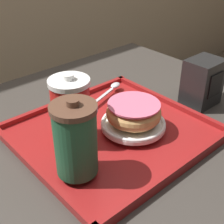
{
  "coord_description": "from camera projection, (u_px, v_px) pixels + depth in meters",
  "views": [
    {
      "loc": [
        -0.39,
        -0.44,
        1.13
      ],
      "look_at": [
        -0.0,
        -0.01,
        0.78
      ],
      "focal_mm": 50.0,
      "sensor_mm": 36.0,
      "label": 1
    }
  ],
  "objects": [
    {
      "name": "napkin_dispenser",
      "position": [
        202.0,
        82.0,
        0.81
      ],
      "size": [
        0.09,
        0.08,
        0.12
      ],
      "color": "black",
      "rests_on": "cafe_table"
    },
    {
      "name": "plate_with_chocolate_donut",
      "position": [
        133.0,
        123.0,
        0.7
      ],
      "size": [
        0.15,
        0.15,
        0.01
      ],
      "color": "white",
      "rests_on": "serving_tray"
    },
    {
      "name": "donut_chocolate_glazed",
      "position": [
        134.0,
        112.0,
        0.68
      ],
      "size": [
        0.12,
        0.12,
        0.04
      ],
      "color": "tan",
      "rests_on": "plate_with_chocolate_donut"
    },
    {
      "name": "serving_tray",
      "position": [
        112.0,
        133.0,
        0.71
      ],
      "size": [
        0.4,
        0.37,
        0.02
      ],
      "color": "maroon",
      "rests_on": "cafe_table"
    },
    {
      "name": "cafe_table",
      "position": [
        110.0,
        185.0,
        0.8
      ],
      "size": [
        0.96,
        0.83,
        0.71
      ],
      "color": "#38332D",
      "rests_on": "ground_plane"
    },
    {
      "name": "coffee_cup_front",
      "position": [
        75.0,
        139.0,
        0.54
      ],
      "size": [
        0.08,
        0.08,
        0.15
      ],
      "color": "#235638",
      "rests_on": "serving_tray"
    },
    {
      "name": "spoon",
      "position": [
        111.0,
        89.0,
        0.85
      ],
      "size": [
        0.15,
        0.06,
        0.01
      ],
      "rotation": [
        0.0,
        0.0,
        0.32
      ],
      "color": "silver",
      "rests_on": "serving_tray"
    },
    {
      "name": "coffee_cup_rear",
      "position": [
        71.0,
        109.0,
        0.64
      ],
      "size": [
        0.08,
        0.08,
        0.14
      ],
      "color": "red",
      "rests_on": "serving_tray"
    }
  ]
}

